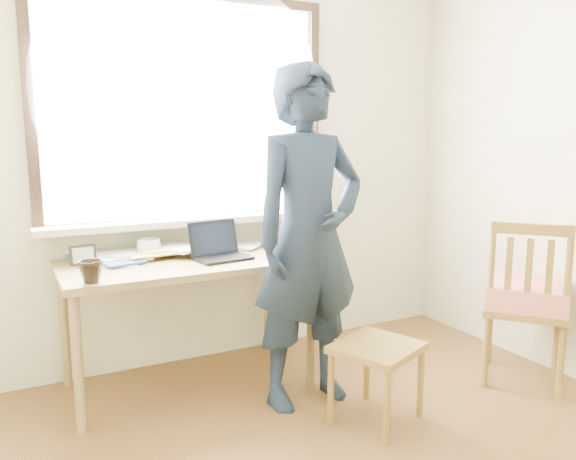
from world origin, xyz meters
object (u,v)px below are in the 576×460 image
mug_dark (91,272)px  side_chair (526,298)px  desk (187,273)px  person (309,238)px  mug_white (149,248)px  laptop (219,250)px  work_chair (377,356)px

mug_dark → side_chair: 2.43m
desk → person: 0.76m
desk → mug_white: 0.28m
desk → laptop: size_ratio=4.13×
work_chair → person: person is taller
laptop → person: bearing=-52.5°
mug_white → laptop: bearing=-31.6°
laptop → desk: bearing=168.9°
mug_white → person: 0.97m
work_chair → side_chair: (1.05, -0.02, 0.17)m
mug_dark → work_chair: mug_dark is taller
mug_dark → mug_white: bearing=49.1°
mug_dark → person: size_ratio=0.06×
desk → person: bearing=-42.7°
mug_dark → person: bearing=-11.3°
side_chair → person: person is taller
mug_white → mug_dark: (-0.39, -0.45, 0.00)m
mug_white → side_chair: (1.94, -1.05, -0.29)m
laptop → mug_dark: laptop is taller
desk → laptop: (0.18, -0.04, 0.13)m
mug_dark → side_chair: side_chair is taller
side_chair → person: bearing=162.9°
laptop → side_chair: (1.59, -0.83, -0.28)m
work_chair → side_chair: bearing=-0.8°
mug_dark → work_chair: bearing=-24.6°
desk → mug_dark: mug_dark is taller
mug_dark → person: person is taller
desk → work_chair: (0.72, -0.85, -0.33)m
desk → work_chair: bearing=-49.9°
mug_dark → person: 1.11m
side_chair → person: (-1.25, 0.38, 0.40)m
laptop → person: person is taller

